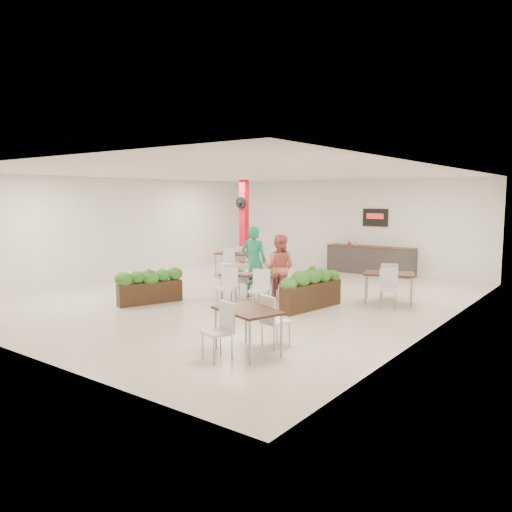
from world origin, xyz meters
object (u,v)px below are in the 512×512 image
at_px(planter_right, 311,288).
at_px(side_table_a, 235,256).
at_px(main_table, 250,278).
at_px(planter_left, 150,284).
at_px(red_column, 244,224).
at_px(diner_woman, 279,268).
at_px(diner_man, 254,262).
at_px(side_table_c, 248,317).
at_px(service_counter, 370,259).
at_px(side_table_b, 389,278).

height_order(planter_right, side_table_a, planter_right).
bearing_deg(main_table, planter_left, -142.84).
distance_m(red_column, planter_right, 6.59).
bearing_deg(planter_right, diner_woman, 164.67).
distance_m(red_column, diner_man, 4.93).
height_order(side_table_a, side_table_c, same).
height_order(service_counter, side_table_b, service_counter).
relative_size(diner_woman, side_table_b, 1.01).
relative_size(diner_man, planter_right, 0.96).
height_order(main_table, side_table_b, same).
relative_size(main_table, diner_woman, 1.15).
bearing_deg(side_table_c, main_table, 143.83).
height_order(service_counter, diner_man, service_counter).
distance_m(diner_man, side_table_a, 3.74).
height_order(red_column, planter_right, red_column).
bearing_deg(side_table_a, side_table_b, -21.58).
distance_m(planter_right, side_table_c, 3.58).
bearing_deg(planter_left, diner_woman, 42.15).
relative_size(service_counter, planter_left, 1.83).
relative_size(main_table, side_table_b, 1.16).
height_order(diner_man, side_table_a, diner_man).
height_order(red_column, main_table, red_column).
xyz_separation_m(diner_woman, side_table_a, (-3.51, 2.57, -0.21)).
bearing_deg(planter_right, side_table_a, 148.13).
bearing_deg(diner_man, service_counter, -117.26).
xyz_separation_m(service_counter, diner_man, (-0.79, -5.55, 0.44)).
bearing_deg(diner_woman, planter_right, 145.53).
xyz_separation_m(planter_right, side_table_b, (1.18, 1.75, 0.13)).
relative_size(service_counter, side_table_a, 1.80).
bearing_deg(red_column, service_counter, 25.00).
xyz_separation_m(red_column, service_counter, (4.00, 1.86, -1.15)).
distance_m(red_column, main_table, 5.73).
bearing_deg(side_table_a, side_table_c, -60.06).
height_order(main_table, side_table_c, same).
distance_m(diner_man, side_table_c, 4.68).
bearing_deg(side_table_c, planter_left, 176.17).
bearing_deg(diner_man, planter_left, 34.68).
distance_m(diner_woman, side_table_b, 2.71).
bearing_deg(service_counter, diner_woman, -89.92).
height_order(service_counter, planter_left, service_counter).
distance_m(red_column, service_counter, 4.56).
bearing_deg(side_table_a, diner_man, -54.04).
xyz_separation_m(diner_man, diner_woman, (0.80, 0.00, -0.09)).
distance_m(main_table, diner_woman, 0.80).
height_order(diner_woman, side_table_c, diner_woman).
distance_m(diner_woman, side_table_a, 4.35).
height_order(service_counter, side_table_a, service_counter).
height_order(main_table, side_table_a, same).
xyz_separation_m(diner_man, side_table_c, (2.72, -3.79, -0.32)).
xyz_separation_m(planter_right, side_table_c, (0.81, -3.49, 0.12)).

